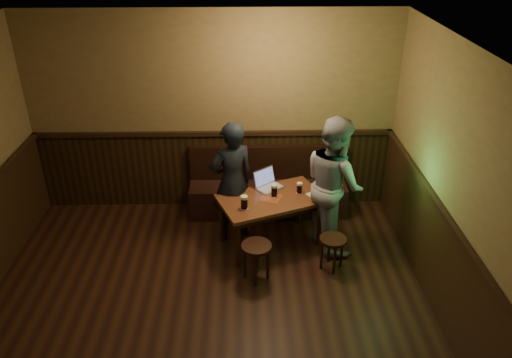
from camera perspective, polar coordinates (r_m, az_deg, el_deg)
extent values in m
cube|color=beige|center=(3.60, -8.39, 11.27)|extent=(5.00, 6.00, 0.02)
cube|color=olive|center=(6.90, -4.94, 7.44)|extent=(5.00, 0.02, 2.80)
cube|color=olive|center=(4.70, 25.28, -6.20)|extent=(0.02, 6.00, 2.80)
cube|color=black|center=(7.22, -4.68, 1.04)|extent=(4.98, 0.04, 1.10)
cube|color=black|center=(5.18, 23.00, -14.03)|extent=(0.04, 5.98, 1.10)
cube|color=black|center=(6.94, -4.88, 5.18)|extent=(4.98, 0.06, 0.06)
cube|color=black|center=(4.82, 23.97, -8.90)|extent=(0.06, 5.98, 0.06)
cube|color=black|center=(7.13, 1.37, -2.20)|extent=(2.20, 0.50, 0.45)
cube|color=black|center=(7.08, 1.34, 1.93)|extent=(2.20, 0.10, 0.50)
cube|color=#592E19|center=(6.25, 1.73, -2.33)|extent=(1.45, 1.15, 0.05)
cube|color=black|center=(6.29, 1.72, -2.87)|extent=(1.31, 1.00, 0.07)
cube|color=maroon|center=(6.24, 1.73, -2.14)|extent=(0.31, 0.31, 0.00)
cylinder|color=black|center=(6.03, -2.08, -7.49)|extent=(0.06, 0.06, 0.64)
cylinder|color=black|center=(6.49, -3.94, -4.70)|extent=(0.06, 0.06, 0.64)
cylinder|color=black|center=(6.45, 7.36, -5.14)|extent=(0.06, 0.06, 0.64)
cylinder|color=black|center=(6.87, 4.97, -2.69)|extent=(0.06, 0.06, 0.64)
cylinder|color=black|center=(5.77, 0.06, -7.72)|extent=(0.38, 0.38, 0.04)
cylinder|color=black|center=(5.90, 1.38, -9.56)|extent=(0.04, 0.04, 0.46)
cylinder|color=black|center=(6.01, 0.14, -8.72)|extent=(0.04, 0.04, 0.46)
cylinder|color=black|center=(5.91, -1.27, -9.45)|extent=(0.04, 0.04, 0.46)
cylinder|color=black|center=(5.80, -0.03, -10.32)|extent=(0.04, 0.04, 0.46)
cylinder|color=black|center=(6.02, 8.79, -6.85)|extent=(0.36, 0.36, 0.04)
cylinder|color=black|center=(6.17, 9.76, -8.32)|extent=(0.03, 0.03, 0.42)
cylinder|color=black|center=(6.23, 8.35, -7.77)|extent=(0.03, 0.03, 0.42)
cylinder|color=black|center=(6.11, 7.53, -8.56)|extent=(0.03, 0.03, 0.42)
cylinder|color=black|center=(6.04, 8.96, -9.13)|extent=(0.03, 0.03, 0.42)
cylinder|color=maroon|center=(6.02, -1.34, -3.37)|extent=(0.11, 0.11, 0.00)
cylinder|color=silver|center=(6.02, -1.34, -3.34)|extent=(0.09, 0.09, 0.00)
cylinder|color=black|center=(5.99, -1.35, -2.78)|extent=(0.08, 0.08, 0.13)
cylinder|color=beige|center=(5.94, -1.36, -2.09)|extent=(0.09, 0.09, 0.03)
cylinder|color=maroon|center=(6.28, 2.08, -1.95)|extent=(0.11, 0.11, 0.00)
cylinder|color=silver|center=(6.28, 2.08, -1.92)|extent=(0.09, 0.09, 0.00)
cylinder|color=black|center=(6.25, 2.09, -1.40)|extent=(0.08, 0.08, 0.13)
cylinder|color=beige|center=(6.21, 2.11, -0.77)|extent=(0.08, 0.08, 0.03)
cylinder|color=maroon|center=(6.37, 4.96, -1.58)|extent=(0.09, 0.09, 0.00)
cylinder|color=silver|center=(6.37, 4.96, -1.55)|extent=(0.08, 0.08, 0.00)
cylinder|color=black|center=(6.34, 4.98, -1.09)|extent=(0.07, 0.07, 0.11)
cylinder|color=beige|center=(6.30, 5.01, -0.53)|extent=(0.07, 0.07, 0.03)
cube|color=silver|center=(6.44, 1.59, -1.02)|extent=(0.40, 0.39, 0.02)
cube|color=#B2B2B7|center=(6.44, 1.59, -0.94)|extent=(0.35, 0.33, 0.00)
cube|color=silver|center=(6.46, 0.92, 0.28)|extent=(0.30, 0.26, 0.22)
cube|color=#5E66B0|center=(6.46, 0.98, 0.25)|extent=(0.27, 0.23, 0.19)
cube|color=silver|center=(6.36, 6.84, -1.70)|extent=(0.27, 0.24, 0.00)
imported|color=black|center=(6.34, -2.77, -0.33)|extent=(0.70, 0.60, 1.62)
imported|color=gray|center=(6.23, 8.89, -0.52)|extent=(0.90, 1.02, 1.75)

